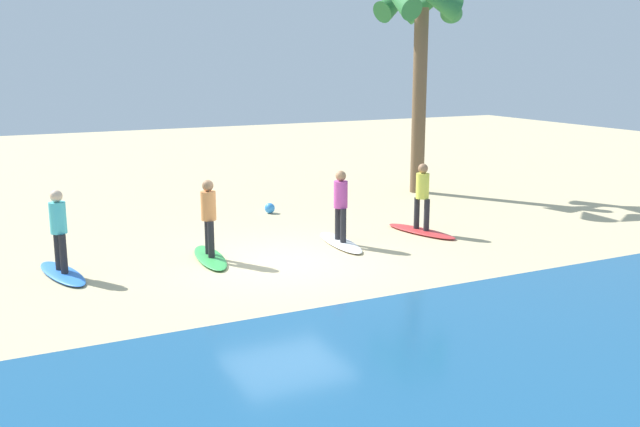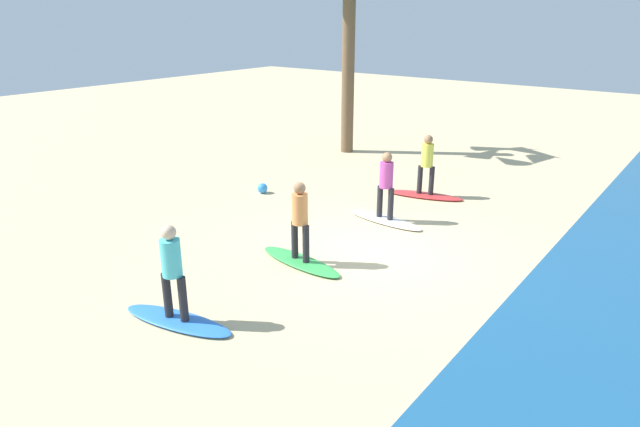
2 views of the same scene
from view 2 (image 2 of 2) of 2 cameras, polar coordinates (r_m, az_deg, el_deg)
The scene contains 10 objects.
ground_plane at distance 11.81m, azimuth 5.53°, elevation -4.04°, with size 60.00×60.00×0.00m, color #CCB789.
surfboard_red at distance 15.51m, azimuth 10.76°, elevation 1.88°, with size 2.10×0.56×0.09m, color red.
surfer_red at distance 15.24m, azimuth 11.01°, elevation 5.42°, with size 0.32×0.45×1.64m.
surfboard_white at distance 13.54m, azimuth 6.68°, elevation -0.63°, with size 2.10×0.56×0.09m, color white.
surfer_white at distance 13.22m, azimuth 6.86°, elevation 3.39°, with size 0.32×0.46×1.64m.
surfboard_green at distance 11.25m, azimuth -2.02°, elevation -4.98°, with size 2.10×0.56×0.09m, color green.
surfer_green at distance 10.87m, azimuth -2.09°, elevation -0.24°, with size 0.32×0.46×1.64m.
surfboard_blue at distance 9.53m, azimuth -14.53°, elevation -10.65°, with size 2.10×0.56×0.09m, color blue.
surfer_blue at distance 9.07m, azimuth -15.07°, elevation -5.26°, with size 0.32×0.45×1.64m.
beach_ball at distance 15.60m, azimuth -5.97°, elevation 2.62°, with size 0.29×0.29×0.29m, color #338CE5.
Camera 2 is at (9.21, 5.59, 4.83)m, focal length 30.95 mm.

